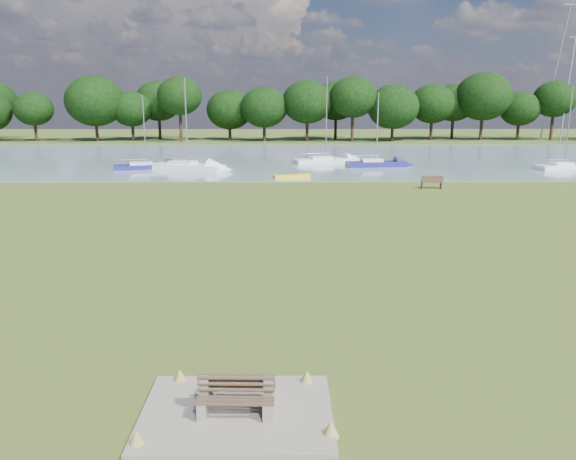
{
  "coord_description": "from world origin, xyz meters",
  "views": [
    {
      "loc": [
        1.03,
        -25.16,
        6.79
      ],
      "look_at": [
        1.23,
        -2.0,
        1.4
      ],
      "focal_mm": 35.0,
      "sensor_mm": 36.0,
      "label": 1
    }
  ],
  "objects_px": {
    "riverbank_bench": "(432,182)",
    "sailboat_0": "(564,165)",
    "sailboat_2": "(187,165)",
    "sailboat_3": "(325,159)",
    "sailboat_1": "(146,165)",
    "sailboat_4": "(376,162)",
    "kayak": "(292,176)",
    "bench_pair": "(237,396)"
  },
  "relations": [
    {
      "from": "sailboat_0",
      "to": "sailboat_2",
      "type": "distance_m",
      "value": 37.4
    },
    {
      "from": "bench_pair",
      "to": "sailboat_2",
      "type": "distance_m",
      "value": 44.92
    },
    {
      "from": "riverbank_bench",
      "to": "sailboat_3",
      "type": "xyz_separation_m",
      "value": [
        -7.06,
        17.79,
        -0.02
      ]
    },
    {
      "from": "kayak",
      "to": "sailboat_0",
      "type": "distance_m",
      "value": 27.92
    },
    {
      "from": "sailboat_0",
      "to": "sailboat_4",
      "type": "bearing_deg",
      "value": 155.39
    },
    {
      "from": "sailboat_1",
      "to": "sailboat_2",
      "type": "xyz_separation_m",
      "value": [
        4.31,
        -0.91,
        0.12
      ]
    },
    {
      "from": "sailboat_2",
      "to": "sailboat_3",
      "type": "relative_size",
      "value": 0.96
    },
    {
      "from": "riverbank_bench",
      "to": "sailboat_0",
      "type": "xyz_separation_m",
      "value": [
        16.31,
        12.15,
        -0.06
      ]
    },
    {
      "from": "sailboat_2",
      "to": "sailboat_4",
      "type": "distance_m",
      "value": 19.19
    },
    {
      "from": "sailboat_0",
      "to": "sailboat_3",
      "type": "bearing_deg",
      "value": 149.04
    },
    {
      "from": "sailboat_0",
      "to": "sailboat_1",
      "type": "xyz_separation_m",
      "value": [
        -41.72,
        0.62,
        -0.02
      ]
    },
    {
      "from": "kayak",
      "to": "sailboat_2",
      "type": "xyz_separation_m",
      "value": [
        -10.23,
        6.12,
        0.35
      ]
    },
    {
      "from": "sailboat_0",
      "to": "sailboat_2",
      "type": "xyz_separation_m",
      "value": [
        -37.4,
        -0.29,
        0.1
      ]
    },
    {
      "from": "sailboat_0",
      "to": "bench_pair",
      "type": "bearing_deg",
      "value": -140.51
    },
    {
      "from": "sailboat_4",
      "to": "sailboat_1",
      "type": "bearing_deg",
      "value": 176.41
    },
    {
      "from": "bench_pair",
      "to": "sailboat_4",
      "type": "distance_m",
      "value": 47.93
    },
    {
      "from": "sailboat_1",
      "to": "sailboat_2",
      "type": "distance_m",
      "value": 4.41
    },
    {
      "from": "kayak",
      "to": "sailboat_3",
      "type": "xyz_separation_m",
      "value": [
        3.81,
        12.05,
        0.29
      ]
    },
    {
      "from": "riverbank_bench",
      "to": "kayak",
      "type": "height_order",
      "value": "riverbank_bench"
    },
    {
      "from": "sailboat_1",
      "to": "sailboat_2",
      "type": "bearing_deg",
      "value": -28.23
    },
    {
      "from": "sailboat_3",
      "to": "sailboat_4",
      "type": "distance_m",
      "value": 5.97
    },
    {
      "from": "sailboat_3",
      "to": "sailboat_4",
      "type": "height_order",
      "value": "sailboat_3"
    },
    {
      "from": "sailboat_0",
      "to": "riverbank_bench",
      "type": "bearing_deg",
      "value": -160.7
    },
    {
      "from": "bench_pair",
      "to": "sailboat_2",
      "type": "height_order",
      "value": "sailboat_2"
    },
    {
      "from": "sailboat_3",
      "to": "sailboat_4",
      "type": "relative_size",
      "value": 1.22
    },
    {
      "from": "sailboat_3",
      "to": "bench_pair",
      "type": "bearing_deg",
      "value": -113.29
    },
    {
      "from": "sailboat_0",
      "to": "sailboat_1",
      "type": "bearing_deg",
      "value": 161.76
    },
    {
      "from": "sailboat_1",
      "to": "sailboat_3",
      "type": "relative_size",
      "value": 0.79
    },
    {
      "from": "bench_pair",
      "to": "kayak",
      "type": "distance_m",
      "value": 38.04
    },
    {
      "from": "sailboat_4",
      "to": "kayak",
      "type": "bearing_deg",
      "value": -142.89
    },
    {
      "from": "sailboat_1",
      "to": "sailboat_0",
      "type": "bearing_deg",
      "value": -17.12
    },
    {
      "from": "sailboat_0",
      "to": "sailboat_3",
      "type": "relative_size",
      "value": 0.88
    },
    {
      "from": "sailboat_1",
      "to": "sailboat_3",
      "type": "height_order",
      "value": "sailboat_3"
    },
    {
      "from": "sailboat_0",
      "to": "sailboat_4",
      "type": "xyz_separation_m",
      "value": [
        -18.39,
        2.33,
        0.06
      ]
    },
    {
      "from": "riverbank_bench",
      "to": "sailboat_3",
      "type": "height_order",
      "value": "sailboat_3"
    },
    {
      "from": "sailboat_1",
      "to": "sailboat_4",
      "type": "relative_size",
      "value": 0.96
    },
    {
      "from": "sailboat_1",
      "to": "sailboat_4",
      "type": "xyz_separation_m",
      "value": [
        23.32,
        1.71,
        0.08
      ]
    },
    {
      "from": "bench_pair",
      "to": "sailboat_2",
      "type": "relative_size",
      "value": 0.2
    },
    {
      "from": "sailboat_2",
      "to": "sailboat_1",
      "type": "bearing_deg",
      "value": -171.19
    },
    {
      "from": "sailboat_0",
      "to": "sailboat_1",
      "type": "height_order",
      "value": "sailboat_0"
    },
    {
      "from": "sailboat_0",
      "to": "sailboat_3",
      "type": "xyz_separation_m",
      "value": [
        -23.36,
        5.64,
        0.04
      ]
    },
    {
      "from": "bench_pair",
      "to": "sailboat_1",
      "type": "bearing_deg",
      "value": 107.36
    }
  ]
}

